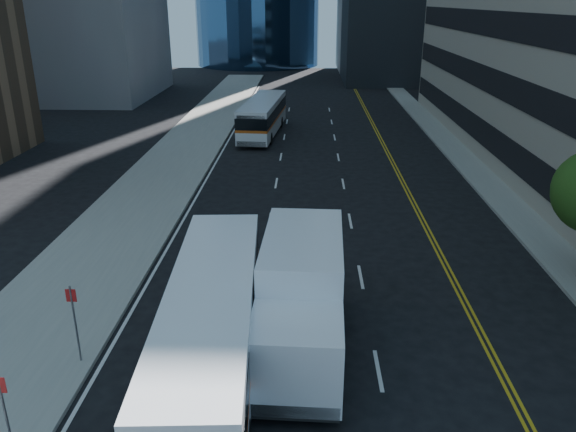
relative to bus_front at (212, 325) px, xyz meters
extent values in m
plane|color=black|center=(4.36, -1.83, -1.55)|extent=(160.00, 160.00, 0.00)
cube|color=gray|center=(-6.14, 23.17, -1.47)|extent=(5.00, 90.00, 0.15)
cube|color=gray|center=(13.36, 23.17, -1.47)|extent=(2.00, 90.00, 0.15)
cube|color=white|center=(0.00, 0.00, -0.72)|extent=(3.00, 11.09, 1.01)
cube|color=#DE4E14|center=(0.00, 0.00, -0.13)|extent=(3.02, 11.11, 0.20)
cube|color=black|center=(0.00, 0.00, 0.37)|extent=(3.02, 11.11, 0.82)
cube|color=white|center=(0.00, 0.00, 1.06)|extent=(3.00, 11.09, 0.46)
cylinder|color=black|center=(-1.23, 2.86, -1.09)|extent=(0.33, 0.93, 0.91)
cylinder|color=black|center=(0.90, 2.99, -1.09)|extent=(0.33, 0.93, 0.91)
cube|color=white|center=(-0.89, 31.06, -0.74)|extent=(3.24, 10.92, 0.99)
cube|color=#CE5313|center=(-0.89, 31.06, -0.16)|extent=(3.26, 10.95, 0.20)
cube|color=black|center=(-0.89, 31.06, 0.34)|extent=(3.26, 10.95, 0.81)
cube|color=white|center=(-0.89, 31.06, 1.01)|extent=(3.24, 10.92, 0.45)
cylinder|color=black|center=(-2.21, 27.93, -1.10)|extent=(0.34, 0.92, 0.90)
cylinder|color=black|center=(-0.12, 27.75, -1.10)|extent=(0.34, 0.92, 0.90)
cylinder|color=black|center=(-1.69, 34.00, -1.10)|extent=(0.34, 0.92, 0.90)
cylinder|color=black|center=(0.40, 33.83, -1.10)|extent=(0.34, 0.92, 0.90)
cube|color=white|center=(2.45, -1.31, -0.07)|extent=(2.52, 2.33, 2.14)
cube|color=black|center=(2.41, -2.28, 0.33)|extent=(2.24, 0.14, 1.12)
cube|color=white|center=(2.58, 2.25, 0.54)|extent=(2.62, 4.97, 2.64)
cube|color=black|center=(2.54, 1.13, -0.99)|extent=(2.09, 6.77, 0.25)
cylinder|color=black|center=(1.34, -1.47, -1.06)|extent=(0.32, 0.99, 0.98)
cylinder|color=black|center=(3.54, -1.55, -1.06)|extent=(0.32, 0.99, 0.98)
cylinder|color=black|center=(1.53, 3.61, -1.06)|extent=(0.32, 0.99, 0.98)
cylinder|color=black|center=(3.72, 3.53, -1.06)|extent=(0.32, 0.99, 0.98)
camera|label=1|loc=(2.65, -13.74, 8.72)|focal=35.00mm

